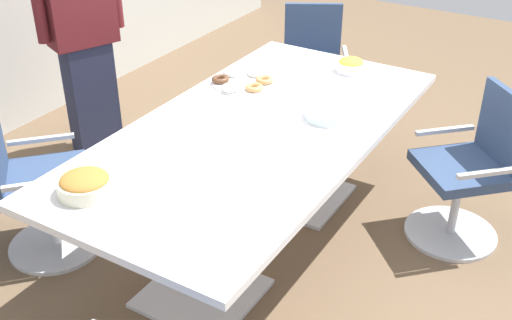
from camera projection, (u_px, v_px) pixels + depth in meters
The scene contains 11 objects.
ground_plane at pixel (256, 241), 3.76m from camera, with size 10.00×10.00×0.01m, color brown.
conference_table at pixel (256, 148), 3.44m from camera, with size 2.40×1.20×0.75m.
office_chair_1 at pixel (469, 176), 3.61m from camera, with size 0.76×0.76×0.91m.
office_chair_2 at pixel (312, 74), 4.90m from camera, with size 0.74×0.74×0.91m.
office_chair_3 at pixel (35, 189), 3.49m from camera, with size 0.76×0.76×0.91m.
person_standing_3 at pixel (83, 33), 4.27m from camera, with size 0.60×0.37×1.71m.
snack_bowl_pretzels at pixel (85, 184), 2.80m from camera, with size 0.25×0.25×0.10m.
snack_bowl_chips_yellow at pixel (351, 65), 4.02m from camera, with size 0.18×0.18×0.09m.
donut_platter at pixel (243, 81), 3.86m from camera, with size 0.38×0.37×0.04m.
plate_stack at pixel (326, 114), 3.45m from camera, with size 0.23×0.23×0.05m.
napkin_pile at pixel (268, 63), 4.09m from camera, with size 0.15×0.15×0.06m, color white.
Camera 1 is at (-2.57, -1.55, 2.31)m, focal length 44.56 mm.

